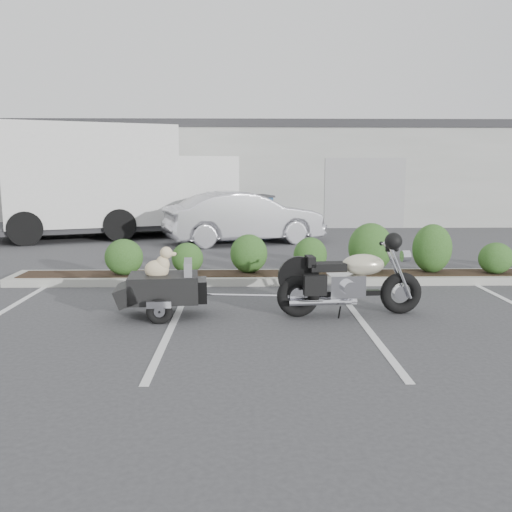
{
  "coord_description": "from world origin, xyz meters",
  "views": [
    {
      "loc": [
        -0.48,
        -8.18,
        2.15
      ],
      "look_at": [
        -0.29,
        0.63,
        0.75
      ],
      "focal_mm": 38.0,
      "sensor_mm": 36.0,
      "label": 1
    }
  ],
  "objects_px": {
    "delivery_truck": "(119,184)",
    "motorcycle": "(350,282)",
    "pet_trailer": "(163,287)",
    "dumpster": "(241,214)",
    "sedan": "(244,218)"
  },
  "relations": [
    {
      "from": "delivery_truck",
      "to": "motorcycle",
      "type": "bearing_deg",
      "value": -80.37
    },
    {
      "from": "pet_trailer",
      "to": "dumpster",
      "type": "bearing_deg",
      "value": 78.67
    },
    {
      "from": "sedan",
      "to": "motorcycle",
      "type": "bearing_deg",
      "value": 171.94
    },
    {
      "from": "pet_trailer",
      "to": "delivery_truck",
      "type": "bearing_deg",
      "value": 100.75
    },
    {
      "from": "dumpster",
      "to": "pet_trailer",
      "type": "bearing_deg",
      "value": -110.55
    },
    {
      "from": "sedan",
      "to": "dumpster",
      "type": "xyz_separation_m",
      "value": [
        -0.13,
        2.31,
        -0.1
      ]
    },
    {
      "from": "pet_trailer",
      "to": "sedan",
      "type": "bearing_deg",
      "value": 76.11
    },
    {
      "from": "sedan",
      "to": "dumpster",
      "type": "bearing_deg",
      "value": -15.98
    },
    {
      "from": "sedan",
      "to": "pet_trailer",
      "type": "bearing_deg",
      "value": 152.41
    },
    {
      "from": "motorcycle",
      "to": "sedan",
      "type": "distance_m",
      "value": 8.25
    },
    {
      "from": "pet_trailer",
      "to": "sedan",
      "type": "relative_size",
      "value": 0.38
    },
    {
      "from": "dumpster",
      "to": "delivery_truck",
      "type": "distance_m",
      "value": 4.1
    },
    {
      "from": "motorcycle",
      "to": "delivery_truck",
      "type": "height_order",
      "value": "delivery_truck"
    },
    {
      "from": "dumpster",
      "to": "delivery_truck",
      "type": "relative_size",
      "value": 0.28
    },
    {
      "from": "sedan",
      "to": "delivery_truck",
      "type": "bearing_deg",
      "value": 47.39
    }
  ]
}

